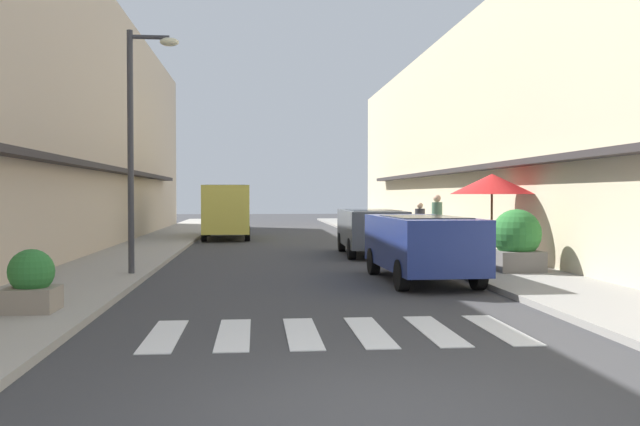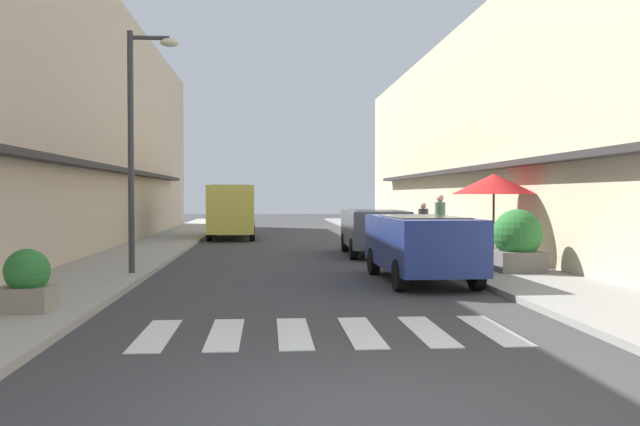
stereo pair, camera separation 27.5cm
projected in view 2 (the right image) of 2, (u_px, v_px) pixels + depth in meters
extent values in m
plane|color=#38383A|center=(293.00, 253.00, 22.83)|extent=(93.82, 93.82, 0.00)
cube|color=#9E998E|center=(144.00, 252.00, 22.45)|extent=(2.57, 59.70, 0.12)
cube|color=gray|center=(436.00, 250.00, 23.20)|extent=(2.57, 59.70, 0.12)
cube|color=#C6B299|center=(37.00, 119.00, 23.16)|extent=(5.00, 40.38, 9.06)
cube|color=#332D2D|center=(119.00, 170.00, 23.42)|extent=(0.50, 28.27, 0.16)
cube|color=beige|center=(532.00, 136.00, 24.52)|extent=(5.00, 40.38, 8.17)
cube|color=#332D2D|center=(457.00, 171.00, 24.34)|extent=(0.50, 28.27, 0.16)
cube|color=silver|center=(156.00, 335.00, 9.36)|extent=(0.45, 2.20, 0.01)
cube|color=silver|center=(225.00, 334.00, 9.44)|extent=(0.45, 2.20, 0.01)
cube|color=silver|center=(294.00, 333.00, 9.51)|extent=(0.45, 2.20, 0.01)
cube|color=silver|center=(361.00, 332.00, 9.58)|extent=(0.45, 2.20, 0.01)
cube|color=silver|center=(427.00, 331.00, 9.66)|extent=(0.45, 2.20, 0.01)
cube|color=silver|center=(493.00, 330.00, 9.73)|extent=(0.45, 2.20, 0.01)
cube|color=navy|center=(421.00, 242.00, 15.16)|extent=(1.85, 4.47, 1.13)
cube|color=black|center=(423.00, 229.00, 14.93)|extent=(1.53, 2.52, 0.56)
cylinder|color=black|center=(374.00, 261.00, 16.55)|extent=(0.24, 0.65, 0.64)
cylinder|color=black|center=(437.00, 261.00, 16.71)|extent=(0.24, 0.65, 0.64)
cylinder|color=black|center=(400.00, 276.00, 13.64)|extent=(0.24, 0.65, 0.64)
cylinder|color=black|center=(477.00, 275.00, 13.80)|extent=(0.24, 0.65, 0.64)
cube|color=#4C5156|center=(374.00, 228.00, 21.86)|extent=(1.86, 4.50, 1.13)
cube|color=black|center=(375.00, 219.00, 21.63)|extent=(1.53, 2.53, 0.56)
cylinder|color=black|center=(345.00, 242.00, 23.30)|extent=(0.24, 0.65, 0.64)
cylinder|color=black|center=(391.00, 242.00, 23.38)|extent=(0.24, 0.65, 0.64)
cylinder|color=black|center=(354.00, 249.00, 20.36)|extent=(0.24, 0.65, 0.64)
cylinder|color=black|center=(406.00, 249.00, 20.44)|extent=(0.24, 0.65, 0.64)
cube|color=#D8CC4C|center=(232.00, 209.00, 30.24)|extent=(2.07, 5.44, 2.03)
cube|color=black|center=(232.00, 192.00, 29.95)|extent=(1.71, 3.06, 0.56)
cylinder|color=black|center=(214.00, 229.00, 31.95)|extent=(0.23, 0.64, 0.64)
cylinder|color=black|center=(252.00, 229.00, 32.13)|extent=(0.23, 0.64, 0.64)
cylinder|color=black|center=(209.00, 234.00, 28.40)|extent=(0.23, 0.64, 0.64)
cylinder|color=black|center=(252.00, 233.00, 28.58)|extent=(0.23, 0.64, 0.64)
cylinder|color=#38383D|center=(131.00, 152.00, 15.79)|extent=(0.14, 0.14, 5.62)
cylinder|color=#38383D|center=(150.00, 38.00, 15.76)|extent=(0.90, 0.10, 0.10)
ellipsoid|color=beige|center=(169.00, 42.00, 15.79)|extent=(0.44, 0.28, 0.20)
cylinder|color=#262626|center=(493.00, 261.00, 18.37)|extent=(0.48, 0.48, 0.06)
cylinder|color=#4C3823|center=(494.00, 223.00, 18.34)|extent=(0.06, 0.06, 2.12)
cone|color=red|center=(494.00, 184.00, 18.31)|extent=(2.27, 2.27, 0.55)
cube|color=gray|center=(27.00, 299.00, 10.68)|extent=(0.77, 0.77, 0.38)
sphere|color=#2D7533|center=(27.00, 271.00, 10.67)|extent=(0.70, 0.70, 0.70)
cube|color=slate|center=(517.00, 261.00, 16.21)|extent=(1.08, 1.08, 0.49)
sphere|color=#2D7533|center=(517.00, 234.00, 16.19)|extent=(1.17, 1.17, 1.17)
cylinder|color=#282B33|center=(423.00, 238.00, 22.86)|extent=(0.26, 0.26, 0.76)
cylinder|color=#333338|center=(423.00, 218.00, 22.84)|extent=(0.34, 0.34, 0.60)
sphere|color=tan|center=(423.00, 206.00, 22.83)|extent=(0.21, 0.21, 0.21)
cylinder|color=#282B33|center=(440.00, 238.00, 21.71)|extent=(0.26, 0.26, 0.89)
cylinder|color=#4C7259|center=(440.00, 213.00, 21.69)|extent=(0.34, 0.34, 0.70)
sphere|color=tan|center=(440.00, 198.00, 21.67)|extent=(0.24, 0.24, 0.24)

